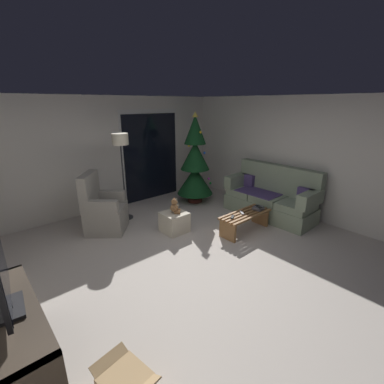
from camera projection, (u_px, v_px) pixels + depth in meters
The scene contains 19 objects.
ground_plane at pixel (202, 259), 4.25m from camera, with size 7.00×7.00×0.00m, color #BCB2A8.
wall_back at pixel (110, 154), 6.04m from camera, with size 5.72×0.12×2.50m, color silver.
wall_right at pixel (302, 158), 5.64m from camera, with size 0.12×6.00×2.50m, color silver.
patio_door_frame at pixel (151, 155), 6.68m from camera, with size 1.60×0.02×2.20m, color silver.
patio_door_glass at pixel (152, 157), 6.68m from camera, with size 1.50×0.02×2.10m, color black.
couch at pixel (271, 198), 5.78m from camera, with size 0.80×1.95×1.08m.
coffee_table at pixel (245, 219), 5.08m from camera, with size 1.10×0.40×0.37m.
remote_black at pixel (232, 217), 4.84m from camera, with size 0.04×0.16×0.02m, color black.
remote_silver at pixel (242, 213), 5.03m from camera, with size 0.04×0.16×0.02m, color #ADADB2.
book_stack at pixel (258, 208), 5.19m from camera, with size 0.24×0.20×0.07m.
cell_phone at pixel (259, 207), 5.15m from camera, with size 0.07×0.14×0.01m, color black.
christmas_tree at pixel (195, 164), 6.41m from camera, with size 0.87×0.87×2.16m.
armchair at pixel (103, 211), 5.07m from camera, with size 0.97×0.97×1.13m.
floor_lamp at pixel (121, 148), 5.27m from camera, with size 0.32×0.32×1.78m.
media_shelf at pixel (17, 350), 2.30m from camera, with size 0.40×1.40×0.71m.
television at pixel (3, 278), 2.14m from camera, with size 0.24×0.84×0.61m.
ottoman at pixel (174, 222), 5.09m from camera, with size 0.44×0.44×0.38m, color beige.
teddy_bear_chestnut at pixel (175, 207), 4.99m from camera, with size 0.22×0.21×0.29m.
teddy_bear_cream_by_tree at pixel (175, 205), 6.12m from camera, with size 0.20×0.20×0.29m.
Camera 1 is at (-2.55, -2.68, 2.35)m, focal length 25.08 mm.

